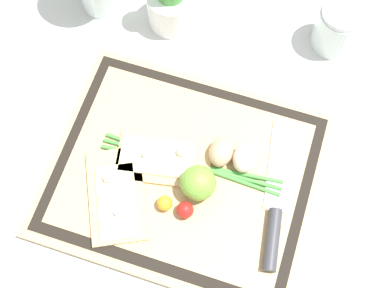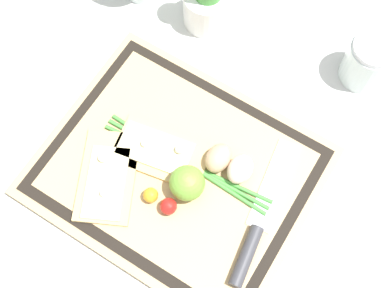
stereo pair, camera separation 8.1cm
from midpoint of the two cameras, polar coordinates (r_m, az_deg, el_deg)
The scene contains 12 objects.
ground_plane at distance 0.92m, azimuth 0.98°, elevation -3.37°, with size 6.00×6.00×0.00m, color silver.
cutting_board at distance 0.91m, azimuth 0.99°, elevation -3.20°, with size 0.45×0.37×0.02m.
pizza_slice_near at distance 0.90m, azimuth -6.53°, elevation -3.88°, with size 0.15×0.19×0.02m.
pizza_slice_far at distance 0.91m, azimuth -0.83°, elevation -1.06°, with size 0.17×0.12×0.02m.
knife at distance 0.87m, azimuth 9.37°, elevation -9.84°, with size 0.07×0.26×0.02m.
egg_brown at distance 0.89m, azimuth 5.39°, elevation -1.81°, with size 0.04×0.05×0.04m, color tan.
egg_pink at distance 0.89m, azimuth 7.76°, elevation -2.98°, with size 0.04×0.05×0.04m, color beige.
lime at distance 0.86m, azimuth 2.15°, elevation -4.49°, with size 0.06×0.06×0.06m, color #70A838.
cherry_tomato_red at distance 0.87m, azimuth 0.14°, elevation -6.97°, with size 0.03×0.03×0.03m, color red.
cherry_tomato_yellow at distance 0.88m, azimuth -1.80°, elevation -5.78°, with size 0.03×0.03×0.03m, color gold.
scallion_bunch at distance 0.90m, azimuth 1.99°, elevation -2.37°, with size 0.31×0.04×0.01m.
sauce_jar at distance 1.02m, azimuth 20.40°, elevation 7.90°, with size 0.08×0.08×0.10m.
Camera 2 is at (0.18, -0.24, 0.87)m, focal length 50.00 mm.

